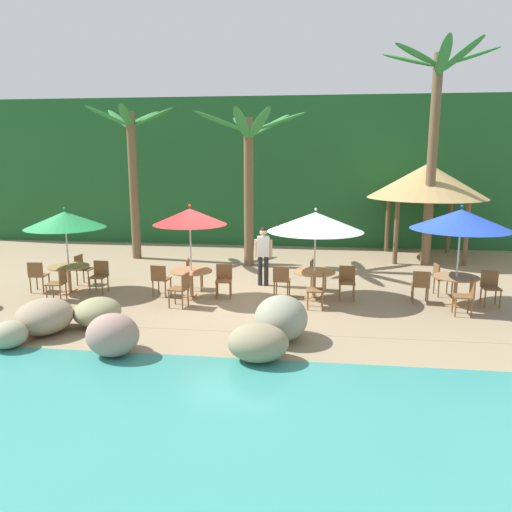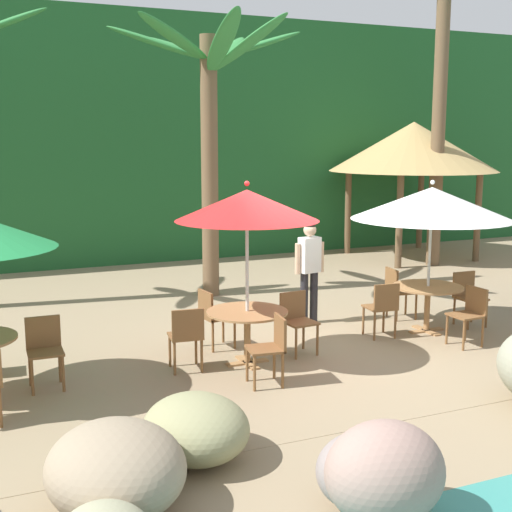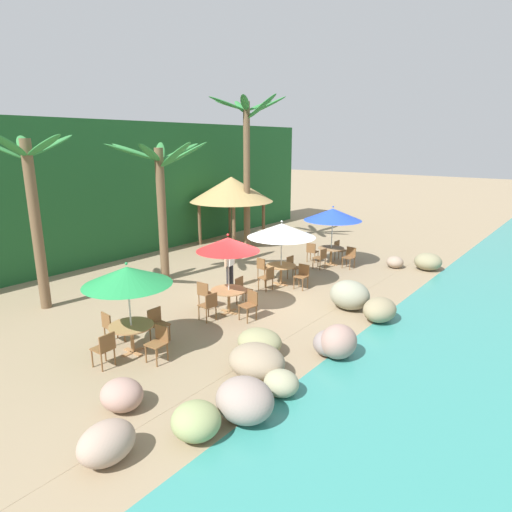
{
  "view_description": "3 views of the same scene",
  "coord_description": "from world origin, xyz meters",
  "px_view_note": "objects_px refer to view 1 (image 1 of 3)",
  "views": [
    {
      "loc": [
        2.16,
        -12.7,
        3.74
      ],
      "look_at": [
        0.5,
        0.45,
        1.05
      ],
      "focal_mm": 35.28,
      "sensor_mm": 36.0,
      "label": 1
    },
    {
      "loc": [
        -4.6,
        -8.44,
        3.04
      ],
      "look_at": [
        -0.72,
        0.52,
        1.35
      ],
      "focal_mm": 48.26,
      "sensor_mm": 36.0,
      "label": 2
    },
    {
      "loc": [
        -10.46,
        -8.61,
        5.1
      ],
      "look_at": [
        0.71,
        0.25,
        1.35
      ],
      "focal_mm": 30.53,
      "sensor_mm": 36.0,
      "label": 3
    }
  ],
  "objects_px": {
    "chair_green_left": "(38,274)",
    "chair_green_right": "(59,282)",
    "dining_table_red": "(191,275)",
    "chair_red_right": "(182,287)",
    "umbrella_white": "(316,222)",
    "palm_tree_third": "(435,117)",
    "palm_tree_second": "(248,157)",
    "chair_white_inland": "(315,272)",
    "chair_red_seaward": "(224,278)",
    "chair_red_inland": "(192,271)",
    "chair_blue_left": "(421,284)",
    "chair_blue_seaward": "(490,285)",
    "chair_green_seaward": "(100,274)",
    "palm_tree_nearest": "(132,160)",
    "umbrella_green": "(65,220)",
    "waiter_in_white": "(263,252)",
    "umbrella_blue": "(461,219)",
    "chair_blue_right": "(467,294)",
    "chair_white_right": "(319,288)",
    "dining_table_green": "(69,270)",
    "chair_white_left": "(282,279)",
    "chair_white_seaward": "(347,280)",
    "dining_table_blue": "(456,281)",
    "palapa_hut": "(427,181)",
    "chair_blue_inland": "(440,277)",
    "umbrella_red": "(190,217)",
    "chair_red_left": "(160,278)",
    "dining_table_white": "(314,276)"
  },
  "relations": [
    {
      "from": "chair_red_seaward",
      "to": "chair_red_right",
      "type": "height_order",
      "value": "same"
    },
    {
      "from": "chair_green_seaward",
      "to": "chair_green_left",
      "type": "distance_m",
      "value": 1.71
    },
    {
      "from": "umbrella_blue",
      "to": "chair_blue_right",
      "type": "height_order",
      "value": "umbrella_blue"
    },
    {
      "from": "chair_red_seaward",
      "to": "palm_tree_second",
      "type": "relative_size",
      "value": 0.17
    },
    {
      "from": "umbrella_green",
      "to": "chair_white_left",
      "type": "distance_m",
      "value": 6.02
    },
    {
      "from": "chair_white_right",
      "to": "chair_green_seaward",
      "type": "bearing_deg",
      "value": 173.2
    },
    {
      "from": "chair_green_right",
      "to": "chair_red_inland",
      "type": "relative_size",
      "value": 1.0
    },
    {
      "from": "umbrella_white",
      "to": "umbrella_blue",
      "type": "xyz_separation_m",
      "value": [
        3.54,
        -0.12,
        0.13
      ]
    },
    {
      "from": "palapa_hut",
      "to": "waiter_in_white",
      "type": "height_order",
      "value": "palapa_hut"
    },
    {
      "from": "chair_red_left",
      "to": "waiter_in_white",
      "type": "relative_size",
      "value": 0.51
    },
    {
      "from": "chair_blue_inland",
      "to": "palm_tree_nearest",
      "type": "bearing_deg",
      "value": 158.9
    },
    {
      "from": "chair_red_seaward",
      "to": "umbrella_blue",
      "type": "distance_m",
      "value": 6.14
    },
    {
      "from": "chair_white_left",
      "to": "umbrella_blue",
      "type": "bearing_deg",
      "value": -1.15
    },
    {
      "from": "dining_table_red",
      "to": "chair_red_inland",
      "type": "relative_size",
      "value": 1.26
    },
    {
      "from": "chair_blue_seaward",
      "to": "waiter_in_white",
      "type": "relative_size",
      "value": 0.51
    },
    {
      "from": "umbrella_green",
      "to": "chair_blue_right",
      "type": "distance_m",
      "value": 10.4
    },
    {
      "from": "umbrella_blue",
      "to": "palm_tree_nearest",
      "type": "height_order",
      "value": "palm_tree_nearest"
    },
    {
      "from": "chair_red_right",
      "to": "chair_white_seaward",
      "type": "bearing_deg",
      "value": 16.9
    },
    {
      "from": "chair_red_seaward",
      "to": "chair_red_inland",
      "type": "height_order",
      "value": "same"
    },
    {
      "from": "chair_blue_inland",
      "to": "umbrella_red",
      "type": "bearing_deg",
      "value": -171.03
    },
    {
      "from": "umbrella_white",
      "to": "palm_tree_nearest",
      "type": "relative_size",
      "value": 0.46
    },
    {
      "from": "chair_green_left",
      "to": "chair_green_right",
      "type": "relative_size",
      "value": 1.0
    },
    {
      "from": "chair_blue_right",
      "to": "chair_red_seaward",
      "type": "bearing_deg",
      "value": 172.06
    },
    {
      "from": "chair_green_right",
      "to": "umbrella_white",
      "type": "relative_size",
      "value": 0.35
    },
    {
      "from": "dining_table_green",
      "to": "chair_white_left",
      "type": "height_order",
      "value": "chair_white_left"
    },
    {
      "from": "dining_table_red",
      "to": "chair_red_right",
      "type": "relative_size",
      "value": 1.26
    },
    {
      "from": "umbrella_white",
      "to": "chair_blue_seaward",
      "type": "bearing_deg",
      "value": -0.48
    },
    {
      "from": "dining_table_white",
      "to": "chair_blue_seaward",
      "type": "height_order",
      "value": "chair_blue_seaward"
    },
    {
      "from": "dining_table_blue",
      "to": "chair_red_inland",
      "type": "bearing_deg",
      "value": 174.82
    },
    {
      "from": "chair_white_inland",
      "to": "palm_tree_second",
      "type": "distance_m",
      "value": 4.86
    },
    {
      "from": "umbrella_white",
      "to": "palm_tree_third",
      "type": "relative_size",
      "value": 0.34
    },
    {
      "from": "umbrella_blue",
      "to": "chair_blue_seaward",
      "type": "xyz_separation_m",
      "value": [
        0.85,
        0.08,
        -1.66
      ]
    },
    {
      "from": "chair_green_right",
      "to": "umbrella_blue",
      "type": "distance_m",
      "value": 10.24
    },
    {
      "from": "chair_red_right",
      "to": "chair_white_left",
      "type": "bearing_deg",
      "value": 25.61
    },
    {
      "from": "dining_table_red",
      "to": "chair_blue_seaward",
      "type": "relative_size",
      "value": 1.26
    },
    {
      "from": "chair_red_right",
      "to": "chair_white_inland",
      "type": "bearing_deg",
      "value": 31.82
    },
    {
      "from": "umbrella_green",
      "to": "umbrella_white",
      "type": "relative_size",
      "value": 0.95
    },
    {
      "from": "chair_green_left",
      "to": "chair_blue_seaward",
      "type": "bearing_deg",
      "value": 1.5
    },
    {
      "from": "chair_red_inland",
      "to": "palm_tree_second",
      "type": "bearing_deg",
      "value": 70.58
    },
    {
      "from": "chair_green_right",
      "to": "umbrella_blue",
      "type": "relative_size",
      "value": 0.34
    },
    {
      "from": "dining_table_blue",
      "to": "chair_white_inland",
      "type": "bearing_deg",
      "value": 164.55
    },
    {
      "from": "chair_white_seaward",
      "to": "chair_white_right",
      "type": "distance_m",
      "value": 1.17
    },
    {
      "from": "umbrella_white",
      "to": "waiter_in_white",
      "type": "relative_size",
      "value": 1.46
    },
    {
      "from": "palm_tree_nearest",
      "to": "umbrella_white",
      "type": "bearing_deg",
      "value": -34.76
    },
    {
      "from": "palm_tree_second",
      "to": "chair_white_inland",
      "type": "bearing_deg",
      "value": -51.71
    },
    {
      "from": "chair_red_left",
      "to": "palapa_hut",
      "type": "height_order",
      "value": "palapa_hut"
    },
    {
      "from": "chair_red_inland",
      "to": "palm_tree_second",
      "type": "height_order",
      "value": "palm_tree_second"
    },
    {
      "from": "chair_red_inland",
      "to": "chair_blue_left",
      "type": "height_order",
      "value": "same"
    },
    {
      "from": "dining_table_blue",
      "to": "palapa_hut",
      "type": "distance_m",
      "value": 6.35
    },
    {
      "from": "palm_tree_second",
      "to": "palapa_hut",
      "type": "height_order",
      "value": "palm_tree_second"
    }
  ]
}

